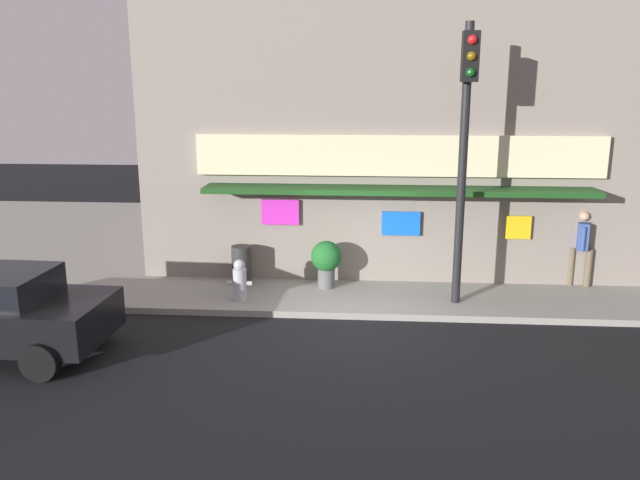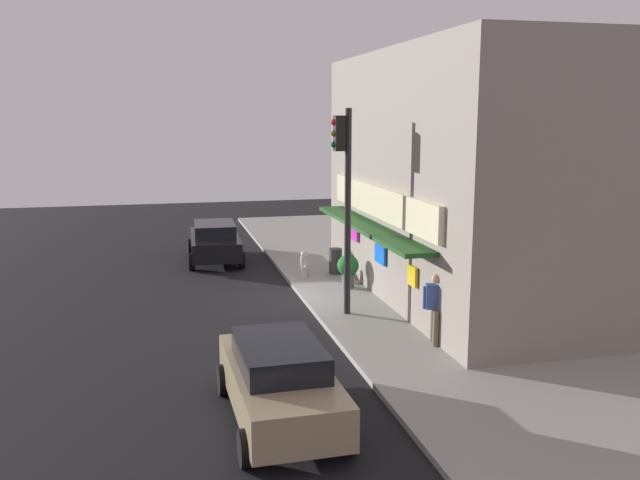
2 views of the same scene
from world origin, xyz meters
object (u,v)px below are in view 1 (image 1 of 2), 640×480
fire_hydrant (240,281)px  pedestrian (582,245)px  trash_can (242,265)px  potted_plant_by_doorway (326,260)px  traffic_light (465,130)px  potted_plant_by_window (511,253)px

fire_hydrant → pedestrian: 7.81m
fire_hydrant → trash_can: fire_hydrant is taller
pedestrian → potted_plant_by_doorway: (-5.83, -0.56, -0.33)m
trash_can → traffic_light: bearing=-12.1°
fire_hydrant → pedestrian: (7.62, 1.63, 0.54)m
fire_hydrant → potted_plant_by_doorway: bearing=30.8°
potted_plant_by_doorway → potted_plant_by_window: size_ratio=1.02×
potted_plant_by_doorway → potted_plant_by_window: bearing=13.2°
traffic_light → fire_hydrant: 5.63m
trash_can → potted_plant_by_window: (6.33, 0.92, 0.17)m
trash_can → potted_plant_by_doorway: (1.98, -0.10, 0.20)m
traffic_light → potted_plant_by_window: (1.52, 1.95, -3.03)m
fire_hydrant → potted_plant_by_doorway: potted_plant_by_doorway is taller
pedestrian → potted_plant_by_window: (-1.48, 0.46, -0.36)m
fire_hydrant → potted_plant_by_window: bearing=18.8°
traffic_light → pedestrian: size_ratio=3.27×
trash_can → pedestrian: (7.81, 0.46, 0.52)m
trash_can → potted_plant_by_window: size_ratio=0.85×
traffic_light → potted_plant_by_doorway: size_ratio=5.27×
pedestrian → potted_plant_by_window: bearing=162.7°
potted_plant_by_window → pedestrian: bearing=-17.3°
fire_hydrant → trash_can: 1.19m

